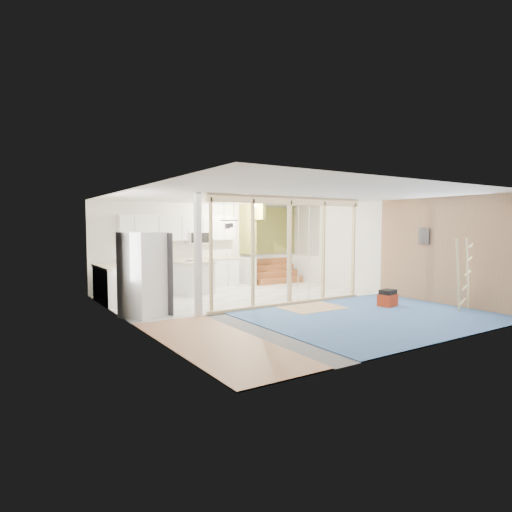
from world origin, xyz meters
TOP-DOWN VIEW (x-y plane):
  - room at (0.00, 0.00)m, footprint 7.01×8.01m
  - floor_overlays at (0.07, 0.06)m, footprint 7.00×8.00m
  - stud_frame at (-0.24, -0.00)m, footprint 4.66×0.14m
  - base_cabinets at (-1.61, 3.36)m, footprint 4.45×2.24m
  - upper_cabinets at (-0.84, 3.82)m, footprint 3.60×0.41m
  - green_partition at (2.04, 3.66)m, footprint 2.25×1.51m
  - pot_rack at (-0.31, 1.89)m, footprint 0.52×0.52m
  - sheathing_panel at (3.48, -2.00)m, footprint 0.02×4.00m
  - electrical_panel at (3.43, -1.40)m, footprint 0.04×0.30m
  - ceiling_light at (1.40, 3.00)m, footprint 0.32×0.32m
  - fridge at (-3.06, 0.61)m, footprint 1.04×0.99m
  - island at (-0.99, 2.70)m, footprint 1.17×1.17m
  - bowl at (-1.08, 2.71)m, footprint 0.30×0.30m
  - soap_bottle_a at (-1.41, 3.71)m, footprint 0.13×0.13m
  - soap_bottle_b at (0.70, 3.79)m, footprint 0.11×0.11m
  - toolbox at (2.13, -1.40)m, footprint 0.48×0.40m
  - ladder at (3.08, -2.69)m, footprint 0.87×0.14m

SIDE VIEW (x-z plane):
  - floor_overlays at x=0.07m, z-range 0.00..0.02m
  - toolbox at x=2.13m, z-range -0.01..0.40m
  - island at x=-0.99m, z-range 0.00..0.93m
  - base_cabinets at x=-1.61m, z-range 0.00..0.93m
  - ladder at x=3.08m, z-range 0.02..1.65m
  - fridge at x=-3.06m, z-range 0.00..1.78m
  - green_partition at x=2.04m, z-range -0.36..2.24m
  - bowl at x=-1.08m, z-range 0.94..1.00m
  - soap_bottle_b at x=0.70m, z-range 0.93..1.11m
  - soap_bottle_a at x=-1.41m, z-range 0.93..1.26m
  - sheathing_panel at x=3.48m, z-range 0.00..2.60m
  - room at x=0.00m, z-range 0.00..2.61m
  - stud_frame at x=-0.24m, z-range 0.29..2.89m
  - electrical_panel at x=3.43m, z-range 1.45..1.85m
  - upper_cabinets at x=-0.84m, z-range 1.39..2.25m
  - pot_rack at x=-0.31m, z-range 1.64..2.36m
  - ceiling_light at x=1.40m, z-range 2.50..2.58m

